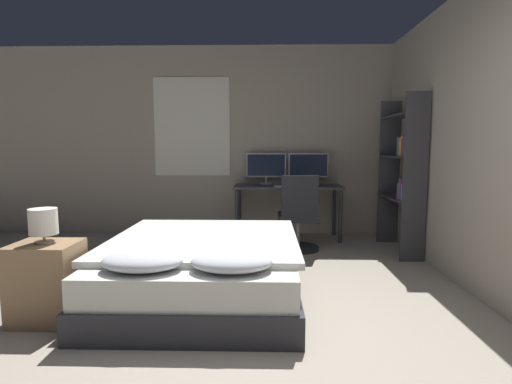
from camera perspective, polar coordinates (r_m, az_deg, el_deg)
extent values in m
plane|color=#9E9384|center=(2.52, -2.59, -23.71)|extent=(20.00, 20.00, 0.00)
cube|color=#9E9384|center=(5.83, -0.12, 7.24)|extent=(12.00, 0.06, 2.70)
cube|color=silver|center=(5.90, -9.13, 9.18)|extent=(1.09, 0.01, 1.40)
cube|color=black|center=(5.90, -9.12, 9.18)|extent=(1.01, 0.01, 1.32)
cube|color=#9E9384|center=(4.10, 27.81, 6.86)|extent=(0.06, 12.00, 2.70)
cube|color=#2D2D33|center=(3.54, -7.45, -12.71)|extent=(1.55, 1.90, 0.22)
cube|color=silver|center=(3.47, -7.50, -9.29)|extent=(1.49, 1.84, 0.22)
cube|color=silver|center=(3.55, -7.25, -6.72)|extent=(1.59, 1.60, 0.05)
ellipsoid|color=silver|center=(2.84, -15.92, -9.45)|extent=(0.55, 0.38, 0.13)
ellipsoid|color=silver|center=(2.72, -3.48, -9.89)|extent=(0.55, 0.38, 0.13)
cube|color=#997551|center=(3.34, -27.70, -11.34)|extent=(0.45, 0.38, 0.58)
cylinder|color=gray|center=(3.26, -27.97, -6.35)|extent=(0.13, 0.13, 0.01)
cylinder|color=gray|center=(3.26, -28.00, -5.79)|extent=(0.02, 0.02, 0.05)
cylinder|color=silver|center=(3.23, -28.11, -3.74)|extent=(0.19, 0.19, 0.19)
cube|color=#38383D|center=(5.50, 4.56, 0.81)|extent=(1.47, 0.58, 0.03)
cylinder|color=#2D2D33|center=(5.32, -2.75, -3.43)|extent=(0.05, 0.05, 0.71)
cylinder|color=#2D2D33|center=(5.40, 11.97, -3.42)|extent=(0.05, 0.05, 0.71)
cylinder|color=#2D2D33|center=(5.80, -2.40, -2.61)|extent=(0.05, 0.05, 0.71)
cylinder|color=#2D2D33|center=(5.87, 11.11, -2.62)|extent=(0.05, 0.05, 0.71)
cylinder|color=#B7B7BC|center=(5.68, 1.44, 1.21)|extent=(0.16, 0.16, 0.01)
cylinder|color=#B7B7BC|center=(5.68, 1.44, 1.73)|extent=(0.03, 0.03, 0.09)
cube|color=#B7B7BC|center=(5.67, 1.45, 3.86)|extent=(0.56, 0.03, 0.33)
cube|color=#192338|center=(5.65, 1.45, 3.85)|extent=(0.53, 0.00, 0.30)
cylinder|color=#B7B7BC|center=(5.72, 7.46, 1.19)|extent=(0.16, 0.16, 0.01)
cylinder|color=#B7B7BC|center=(5.71, 7.46, 1.70)|extent=(0.03, 0.03, 0.09)
cube|color=#B7B7BC|center=(5.70, 7.49, 3.82)|extent=(0.56, 0.03, 0.33)
cube|color=#192338|center=(5.68, 7.51, 3.82)|extent=(0.53, 0.00, 0.30)
cube|color=#B7B7BC|center=(5.31, 4.67, 0.87)|extent=(0.38, 0.13, 0.02)
ellipsoid|color=#B7B7BC|center=(5.34, 7.69, 0.95)|extent=(0.07, 0.05, 0.04)
cylinder|color=black|center=(5.03, 5.99, -7.95)|extent=(0.52, 0.52, 0.04)
cylinder|color=gray|center=(4.99, 6.02, -5.86)|extent=(0.05, 0.05, 0.34)
cube|color=black|center=(4.95, 6.05, -3.56)|extent=(0.48, 0.48, 0.07)
cube|color=black|center=(4.70, 6.30, -0.65)|extent=(0.43, 0.05, 0.49)
cube|color=#333338|center=(4.67, 21.77, 1.84)|extent=(0.27, 0.02, 1.86)
cube|color=#333338|center=(5.55, 18.46, 2.61)|extent=(0.27, 0.02, 1.86)
cube|color=#333338|center=(5.13, 19.85, -0.85)|extent=(0.27, 0.90, 0.02)
cube|color=#333338|center=(5.10, 20.07, 4.76)|extent=(0.27, 0.90, 0.02)
cube|color=#333338|center=(5.11, 20.28, 10.18)|extent=(0.27, 0.90, 0.02)
cube|color=#BCB29E|center=(4.72, 21.54, -0.09)|extent=(0.22, 0.03, 0.21)
cube|color=#BCB29E|center=(4.76, 21.35, -0.13)|extent=(0.22, 0.04, 0.19)
cube|color=#2D4784|center=(4.80, 21.20, -0.12)|extent=(0.22, 0.03, 0.19)
cube|color=#7A387F|center=(4.83, 21.04, 0.25)|extent=(0.22, 0.04, 0.24)
cube|color=#337042|center=(4.86, 20.91, 0.37)|extent=(0.22, 0.02, 0.25)
cube|color=#7A387F|center=(4.91, 20.74, 0.05)|extent=(0.22, 0.04, 0.19)
cube|color=#337042|center=(4.69, 21.81, 6.15)|extent=(0.22, 0.02, 0.24)
cube|color=#7A387F|center=(4.72, 21.66, 6.33)|extent=(0.22, 0.03, 0.26)
cube|color=#7A387F|center=(4.76, 21.49, 6.28)|extent=(0.22, 0.04, 0.25)
cube|color=#28282D|center=(4.80, 21.33, 5.96)|extent=(0.22, 0.02, 0.20)
cube|color=gold|center=(4.83, 21.20, 6.10)|extent=(0.22, 0.02, 0.22)
cube|color=orange|center=(4.87, 21.02, 5.97)|extent=(0.22, 0.04, 0.20)
cube|color=#2D4784|center=(4.90, 20.88, 6.01)|extent=(0.22, 0.03, 0.21)
cube|color=#337042|center=(4.94, 20.73, 6.08)|extent=(0.22, 0.03, 0.22)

